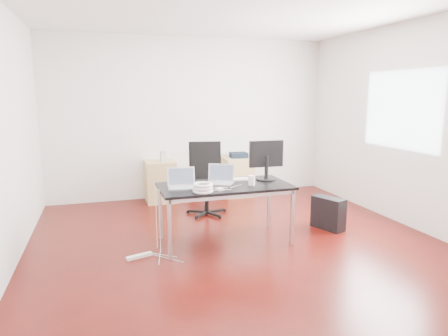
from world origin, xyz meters
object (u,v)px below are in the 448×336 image
object	(u,v)px
desk	(225,189)
filing_cabinet_right	(237,177)
pc_tower	(328,213)
filing_cabinet_left	(161,181)
office_chair	(206,175)

from	to	relation	value
desk	filing_cabinet_right	xyz separation A→B (m)	(0.90, 2.15, -0.33)
desk	filing_cabinet_right	distance (m)	2.35
pc_tower	filing_cabinet_left	bearing A→B (deg)	111.73
filing_cabinet_right	filing_cabinet_left	bearing A→B (deg)	180.00
filing_cabinet_right	office_chair	bearing A→B (deg)	-132.34
desk	office_chair	xyz separation A→B (m)	(0.09, 1.26, -0.07)
office_chair	filing_cabinet_right	distance (m)	1.23
office_chair	desk	bearing A→B (deg)	-84.46
office_chair	pc_tower	size ratio (longest dim) A/B	2.40
desk	pc_tower	xyz separation A→B (m)	(1.50, 0.05, -0.46)
filing_cabinet_left	pc_tower	distance (m)	2.89
filing_cabinet_left	filing_cabinet_right	world-z (taller)	same
filing_cabinet_left	desk	bearing A→B (deg)	-77.30
desk	filing_cabinet_left	distance (m)	2.23
office_chair	filing_cabinet_left	size ratio (longest dim) A/B	1.54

